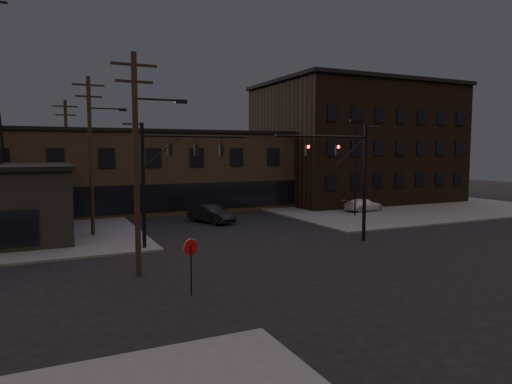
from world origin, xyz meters
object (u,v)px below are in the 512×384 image
traffic_signal_far (163,170)px  stop_sign (191,253)px  car_crossing (211,214)px  traffic_signal_near (352,170)px  parked_car_lot_a (328,200)px  parked_car_lot_b (364,205)px

traffic_signal_far → stop_sign: traffic_signal_far is taller
traffic_signal_far → car_crossing: bearing=53.9°
traffic_signal_near → car_crossing: size_ratio=1.67×
parked_car_lot_a → car_crossing: (-14.63, -3.70, -0.17)m
traffic_signal_far → car_crossing: traffic_signal_far is taller
parked_car_lot_b → traffic_signal_near: bearing=134.3°
parked_car_lot_a → traffic_signal_near: bearing=160.1°
stop_sign → car_crossing: stop_sign is taller
car_crossing → parked_car_lot_b: bearing=-20.8°
traffic_signal_far → car_crossing: 11.30m
traffic_signal_near → parked_car_lot_a: bearing=60.9°
traffic_signal_far → parked_car_lot_a: 24.44m
traffic_signal_far → parked_car_lot_a: (20.81, 12.17, -4.05)m
stop_sign → parked_car_lot_a: stop_sign is taller
traffic_signal_far → stop_sign: 10.55m
parked_car_lot_a → parked_car_lot_b: parked_car_lot_a is taller
parked_car_lot_a → parked_car_lot_b: (1.66, -4.03, -0.18)m
traffic_signal_near → parked_car_lot_b: bearing=48.2°
stop_sign → traffic_signal_far: bearing=82.7°
parked_car_lot_a → parked_car_lot_b: size_ratio=1.10×
traffic_signal_near → parked_car_lot_b: traffic_signal_near is taller
parked_car_lot_a → parked_car_lot_b: bearing=-148.3°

